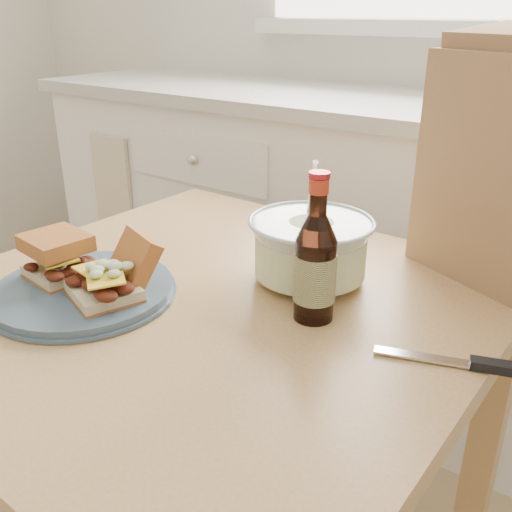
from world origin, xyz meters
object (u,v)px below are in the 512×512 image
Objects in this scene: dining_table at (209,351)px; beer_bottle at (315,266)px; coleslaw_bowl at (310,251)px; plate at (83,291)px.

beer_bottle is at bearing 14.96° from dining_table.
coleslaw_bowl reaches higher than dining_table.
beer_bottle is at bearing 25.54° from plate.
beer_bottle is at bearing -56.13° from coleslaw_bowl.
plate is at bearing -142.71° from dining_table.
dining_table is 3.90× the size of beer_bottle.
beer_bottle is (0.07, -0.11, 0.03)m from coleslaw_bowl.
plate reaches higher than dining_table.
dining_table is at bearing -124.05° from coleslaw_bowl.
plate is 0.39m from beer_bottle.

